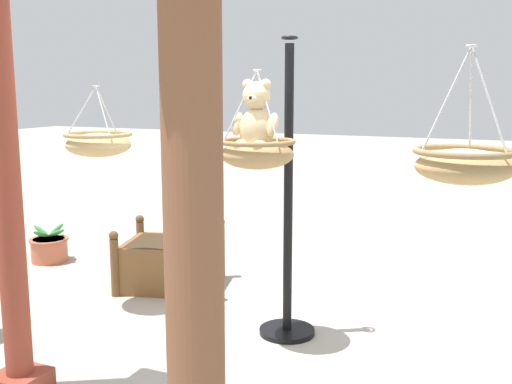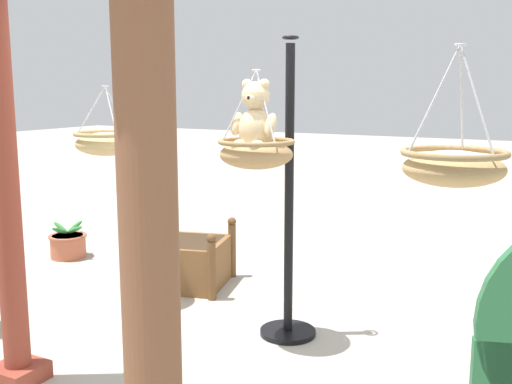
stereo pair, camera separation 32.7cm
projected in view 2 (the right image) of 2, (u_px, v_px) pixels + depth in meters
ground_plane at (256, 335)px, 4.80m from camera, size 40.00×40.00×0.00m
display_pole_central at (289, 249)px, 4.69m from camera, size 0.44×0.44×2.31m
hanging_basket_with_teddy at (256, 152)px, 4.41m from camera, size 0.56×0.56×0.71m
teddy_bear at (255, 121)px, 4.35m from camera, size 0.36×0.32×0.52m
hanging_basket_left_high at (454, 166)px, 3.26m from camera, size 0.57×0.57×0.75m
hanging_basket_right_low at (107, 142)px, 5.28m from camera, size 0.58×0.58×0.60m
greenhouse_pillar_left at (150, 277)px, 2.27m from camera, size 0.42×0.42×2.56m
greenhouse_pillar_right at (5, 175)px, 3.80m from camera, size 0.32×0.32×2.88m
wooden_planter_box at (181, 260)px, 6.00m from camera, size 1.10×1.00×0.63m
potted_plant_flowering_red at (68, 244)px, 6.97m from camera, size 0.48×0.47×0.41m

